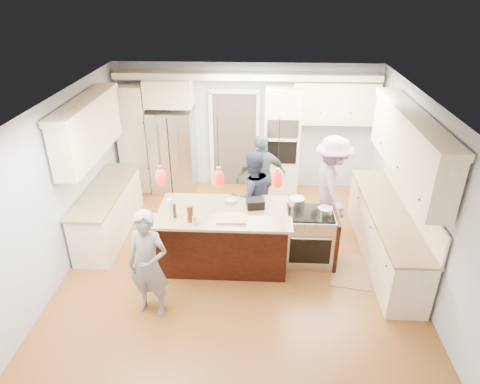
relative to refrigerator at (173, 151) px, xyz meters
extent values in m
plane|color=#AA682E|center=(1.55, -2.64, -0.90)|extent=(6.00, 6.00, 0.00)
cube|color=#B2BCC6|center=(1.55, 0.36, 0.45)|extent=(5.50, 0.04, 2.70)
cube|color=#B2BCC6|center=(1.55, -5.64, 0.45)|extent=(5.50, 0.04, 2.70)
cube|color=#B2BCC6|center=(-1.20, -2.64, 0.45)|extent=(0.04, 6.00, 2.70)
cube|color=#B2BCC6|center=(4.30, -2.64, 0.45)|extent=(0.04, 6.00, 2.70)
cube|color=white|center=(1.55, -2.64, 1.80)|extent=(5.50, 6.00, 0.04)
cube|color=#B7B7BC|center=(0.00, 0.00, 0.00)|extent=(0.90, 0.70, 1.80)
cube|color=#FEF1CE|center=(2.30, 0.03, 0.25)|extent=(0.72, 0.64, 2.30)
cube|color=black|center=(2.30, -0.30, 0.65)|extent=(0.60, 0.02, 0.35)
cube|color=black|center=(2.30, -0.30, 0.15)|extent=(0.60, 0.02, 0.50)
cylinder|color=#B7B7BC|center=(2.30, -0.33, 0.40)|extent=(0.55, 0.02, 0.02)
cube|color=#FEF1CE|center=(-0.80, 0.06, 0.25)|extent=(0.60, 0.58, 2.30)
cube|color=#FEF1CE|center=(0.00, 0.06, 1.25)|extent=(0.95, 0.58, 0.55)
cube|color=#FEF1CE|center=(3.35, 0.18, 1.05)|extent=(1.70, 0.35, 0.85)
cube|color=beige|center=(1.55, 0.16, 1.58)|extent=(5.30, 0.38, 0.12)
cube|color=#4C443A|center=(1.30, 0.35, 0.15)|extent=(0.90, 0.06, 2.10)
cube|color=white|center=(1.30, 0.31, 1.23)|extent=(1.04, 0.06, 0.10)
cube|color=#FEF1CE|center=(3.95, -2.34, -0.46)|extent=(0.60, 3.00, 0.88)
cube|color=tan|center=(3.95, -2.34, 0.00)|extent=(0.64, 3.05, 0.04)
cube|color=#FEF1CE|center=(4.07, -2.34, 1.08)|extent=(0.35, 3.00, 0.85)
cube|color=beige|center=(4.06, -2.34, 1.56)|extent=(0.37, 3.10, 0.10)
cube|color=#FEF1CE|center=(-0.85, -1.84, -0.46)|extent=(0.60, 2.20, 0.88)
cube|color=tan|center=(-0.85, -1.84, 0.00)|extent=(0.64, 2.25, 0.04)
cube|color=#FEF1CE|center=(-0.97, -1.84, 1.08)|extent=(0.35, 2.20, 0.85)
cube|color=beige|center=(-0.96, -1.84, 1.56)|extent=(0.37, 2.30, 0.10)
cube|color=black|center=(1.30, -2.49, -0.46)|extent=(2.00, 1.00, 0.88)
cube|color=tan|center=(1.30, -2.49, 0.00)|extent=(2.10, 1.10, 0.04)
cube|color=black|center=(1.30, -3.05, -0.36)|extent=(2.00, 0.12, 1.08)
cube|color=tan|center=(1.30, -3.19, 0.20)|extent=(2.10, 0.42, 0.04)
cube|color=black|center=(1.80, -2.38, 0.09)|extent=(0.31, 0.26, 0.15)
cube|color=#B7B7BC|center=(2.68, -2.49, -0.45)|extent=(0.76, 0.66, 0.90)
cube|color=black|center=(2.68, -2.83, -0.50)|extent=(0.65, 0.01, 0.45)
cube|color=black|center=(2.68, -2.49, 0.01)|extent=(0.72, 0.59, 0.02)
cube|color=black|center=(3.09, -2.49, -0.46)|extent=(0.06, 0.71, 0.88)
cylinder|color=black|center=(0.50, -3.15, 1.43)|extent=(0.01, 0.01, 0.75)
ellipsoid|color=red|center=(0.50, -3.15, 0.90)|extent=(0.15, 0.15, 0.26)
cylinder|color=black|center=(1.30, -3.15, 1.43)|extent=(0.01, 0.01, 0.75)
ellipsoid|color=red|center=(1.30, -3.15, 0.90)|extent=(0.15, 0.15, 0.26)
cylinder|color=black|center=(2.10, -3.15, 1.43)|extent=(0.01, 0.01, 0.75)
ellipsoid|color=red|center=(2.10, -3.15, 0.90)|extent=(0.15, 0.15, 0.26)
imported|color=slate|center=(0.38, -3.79, -0.10)|extent=(0.65, 0.49, 1.60)
imported|color=#2A2F51|center=(1.73, -1.79, -0.08)|extent=(0.99, 0.90, 1.65)
imported|color=#445C5F|center=(1.90, -1.04, -0.06)|extent=(1.06, 0.68, 1.67)
imported|color=#9D7BA5|center=(3.15, -1.48, 0.01)|extent=(0.85, 1.27, 1.82)
cube|color=#998153|center=(3.36, -2.77, -0.89)|extent=(0.75, 0.99, 0.01)
cylinder|color=silver|center=(0.59, -3.16, 0.39)|extent=(0.10, 0.10, 0.34)
cylinder|color=#4D270D|center=(0.87, -3.20, 0.34)|extent=(0.07, 0.07, 0.25)
cylinder|color=#4D270D|center=(0.90, -3.17, 0.34)|extent=(0.07, 0.07, 0.24)
cylinder|color=#4D270D|center=(0.64, -3.08, 0.33)|extent=(0.06, 0.06, 0.22)
cylinder|color=#B7B7BC|center=(0.96, -3.26, 0.28)|extent=(0.09, 0.09, 0.13)
cube|color=tan|center=(1.47, -3.11, 0.24)|extent=(0.44, 0.32, 0.03)
cylinder|color=#B7B7BC|center=(2.47, -2.30, 0.09)|extent=(0.26, 0.26, 0.15)
cylinder|color=#B7B7BC|center=(2.90, -2.54, 0.08)|extent=(0.23, 0.23, 0.11)
camera|label=1|loc=(1.86, -8.41, 3.42)|focal=32.00mm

